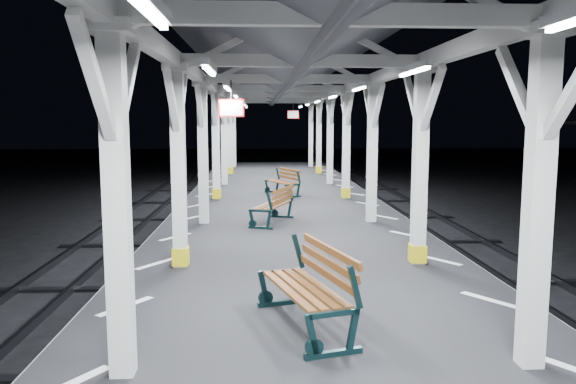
{
  "coord_description": "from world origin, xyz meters",
  "views": [
    {
      "loc": [
        -0.68,
        -7.21,
        3.44
      ],
      "look_at": [
        -0.19,
        2.36,
        2.2
      ],
      "focal_mm": 35.0,
      "sensor_mm": 36.0,
      "label": 1
    }
  ],
  "objects": [
    {
      "name": "hazard_stripes_left",
      "position": [
        -2.45,
        0.0,
        1.0
      ],
      "size": [
        1.0,
        48.0,
        0.01
      ],
      "primitive_type": "cube",
      "color": "silver",
      "rests_on": "platform"
    },
    {
      "name": "bench_mid",
      "position": [
        -0.3,
        5.86,
        1.46
      ],
      "size": [
        1.11,
        1.7,
        0.87
      ],
      "rotation": [
        0.0,
        0.0,
        -0.36
      ],
      "color": "black",
      "rests_on": "platform"
    },
    {
      "name": "platform",
      "position": [
        0.0,
        0.0,
        0.5
      ],
      "size": [
        6.0,
        50.0,
        1.0
      ],
      "primitive_type": "cube",
      "color": "black",
      "rests_on": "ground"
    },
    {
      "name": "hazard_stripes_right",
      "position": [
        2.45,
        0.0,
        1.0
      ],
      "size": [
        1.0,
        48.0,
        0.01
      ],
      "primitive_type": "cube",
      "color": "silver",
      "rests_on": "platform"
    },
    {
      "name": "canopy",
      "position": [
        0.0,
        -0.01,
        4.56
      ],
      "size": [
        5.4,
        49.0,
        4.65
      ],
      "color": "silver",
      "rests_on": "platform"
    },
    {
      "name": "bench_far",
      "position": [
        0.14,
        10.96,
        1.45
      ],
      "size": [
        1.15,
        1.65,
        0.84
      ],
      "rotation": [
        0.0,
        0.0,
        0.42
      ],
      "color": "black",
      "rests_on": "platform"
    },
    {
      "name": "bench_near",
      "position": [
        -0.07,
        -0.85,
        1.51
      ],
      "size": [
        1.12,
        1.89,
        0.96
      ],
      "rotation": [
        0.0,
        0.0,
        0.28
      ],
      "color": "black",
      "rests_on": "platform"
    },
    {
      "name": "ground",
      "position": [
        0.0,
        0.0,
        0.0
      ],
      "size": [
        120.0,
        120.0,
        0.0
      ],
      "primitive_type": "plane",
      "color": "black",
      "rests_on": "ground"
    }
  ]
}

